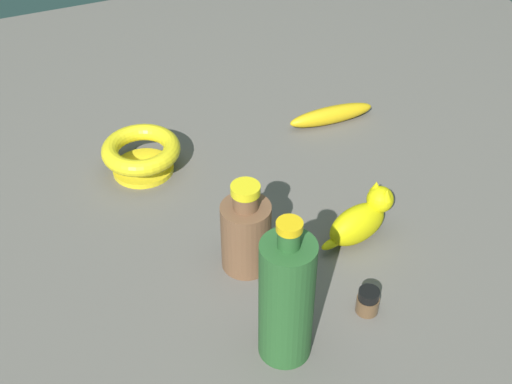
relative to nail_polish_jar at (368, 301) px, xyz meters
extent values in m
plane|color=#5B5651|center=(0.08, -0.24, -0.02)|extent=(2.00, 2.00, 0.00)
cylinder|color=brown|center=(0.00, 0.00, -0.01)|extent=(0.03, 0.03, 0.03)
cylinder|color=gold|center=(0.00, 0.00, 0.00)|extent=(0.03, 0.03, 0.00)
cylinder|color=black|center=(0.00, 0.00, 0.01)|extent=(0.03, 0.03, 0.02)
ellipsoid|color=gold|center=(-0.19, -0.47, 0.00)|extent=(0.19, 0.04, 0.04)
ellipsoid|color=#D0C40C|center=(-0.06, -0.14, 0.01)|extent=(0.12, 0.08, 0.07)
sphere|color=#D0C40C|center=(-0.11, -0.15, 0.04)|extent=(0.05, 0.05, 0.05)
cone|color=#D0C40C|center=(-0.11, -0.17, 0.06)|extent=(0.02, 0.02, 0.02)
cone|color=#D0C40C|center=(-0.11, -0.14, 0.06)|extent=(0.02, 0.02, 0.02)
ellipsoid|color=#D0C40C|center=(-0.01, -0.13, 0.00)|extent=(0.05, 0.03, 0.02)
cylinder|color=#265527|center=(0.14, 0.02, 0.08)|extent=(0.08, 0.08, 0.20)
cylinder|color=#265527|center=(0.14, 0.02, 0.20)|extent=(0.03, 0.03, 0.03)
cylinder|color=gold|center=(0.14, 0.02, 0.22)|extent=(0.03, 0.03, 0.01)
cylinder|color=yellow|center=(0.21, -0.47, -0.02)|extent=(0.11, 0.11, 0.01)
torus|color=yellow|center=(0.21, -0.47, 0.03)|extent=(0.15, 0.15, 0.03)
cylinder|color=brown|center=(0.13, -0.16, 0.04)|extent=(0.08, 0.08, 0.12)
cylinder|color=brown|center=(0.13, -0.16, 0.11)|extent=(0.04, 0.04, 0.03)
cylinder|color=yellow|center=(0.13, -0.16, 0.13)|extent=(0.04, 0.04, 0.01)
camera|label=1|loc=(0.43, 0.57, 0.78)|focal=48.76mm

